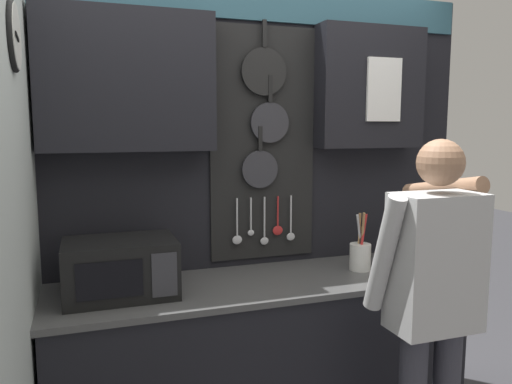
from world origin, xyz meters
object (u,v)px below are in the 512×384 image
person (432,291)px  microwave (120,268)px  knife_block (412,249)px  utensil_crock (360,254)px

person → microwave: bearing=154.8°
knife_block → utensil_crock: 0.33m
knife_block → person: bearing=-119.2°
knife_block → person: person is taller
knife_block → utensil_crock: (-0.33, 0.00, -0.00)m
microwave → person: 1.40m
knife_block → person: size_ratio=0.16×
knife_block → person: (-0.33, -0.60, -0.02)m
knife_block → utensil_crock: utensil_crock is taller
microwave → person: (1.27, -0.60, -0.06)m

